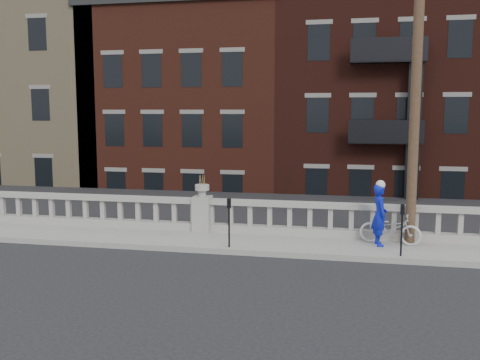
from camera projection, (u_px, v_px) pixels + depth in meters
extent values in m
plane|color=black|center=(159.00, 272.00, 12.95)|extent=(120.00, 120.00, 0.00)
cube|color=gray|center=(194.00, 240.00, 15.85)|extent=(32.00, 2.20, 0.15)
cube|color=gray|center=(202.00, 227.00, 16.75)|extent=(28.00, 0.34, 0.25)
cube|color=gray|center=(202.00, 201.00, 16.65)|extent=(28.00, 0.34, 0.16)
cube|color=gray|center=(202.00, 214.00, 16.70)|extent=(0.55, 0.55, 1.10)
cylinder|color=gray|center=(202.00, 193.00, 16.61)|extent=(0.24, 0.24, 0.20)
cylinder|color=gray|center=(202.00, 187.00, 16.59)|extent=(0.44, 0.44, 0.18)
cube|color=#605E59|center=(206.00, 306.00, 17.44)|extent=(36.00, 0.50, 5.15)
cube|color=black|center=(284.00, 238.00, 38.84)|extent=(80.00, 44.00, 0.50)
cube|color=#595651|center=(186.00, 280.00, 21.94)|extent=(16.00, 7.00, 4.00)
cube|color=#9E8B66|center=(26.00, 94.00, 36.03)|extent=(18.00, 16.00, 20.00)
cube|color=#4B1F15|center=(209.00, 142.00, 32.87)|extent=(10.00, 14.00, 14.00)
cube|color=black|center=(208.00, 22.00, 31.95)|extent=(10.30, 14.30, 0.30)
cube|color=#34130E|center=(377.00, 131.00, 30.80)|extent=(10.00, 14.00, 15.50)
cylinder|color=#422D1E|center=(417.00, 64.00, 14.56)|extent=(0.28, 0.28, 10.00)
cylinder|color=black|center=(229.00, 228.00, 14.70)|extent=(0.05, 0.05, 1.10)
cube|color=black|center=(229.00, 203.00, 14.61)|extent=(0.10, 0.08, 0.26)
cube|color=black|center=(229.00, 202.00, 14.56)|extent=(0.06, 0.01, 0.08)
cylinder|color=black|center=(401.00, 235.00, 13.79)|extent=(0.05, 0.05, 1.10)
cube|color=black|center=(402.00, 209.00, 13.71)|extent=(0.10, 0.08, 0.26)
cube|color=black|center=(403.00, 208.00, 13.66)|extent=(0.06, 0.01, 0.08)
imported|color=silver|center=(390.00, 228.00, 15.10)|extent=(1.78, 0.91, 0.89)
imported|color=#0B18B3|center=(379.00, 215.00, 14.88)|extent=(0.54, 0.71, 1.73)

